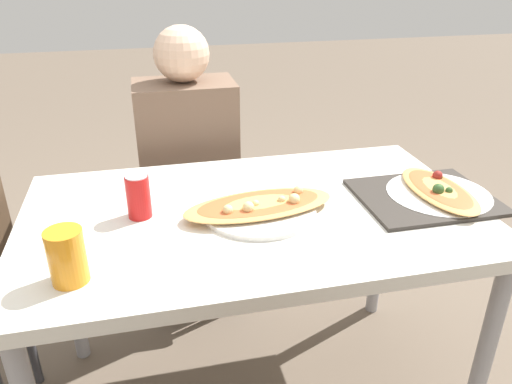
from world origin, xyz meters
name	(u,v)px	position (x,y,z in m)	size (l,w,h in m)	color
dining_table	(253,232)	(0.00, 0.00, 0.66)	(1.31, 0.78, 0.74)	silver
chair_far_seated	(188,183)	(-0.13, 0.72, 0.51)	(0.40, 0.40, 0.88)	#3F2D1E
person_seated	(188,151)	(-0.13, 0.61, 0.70)	(0.38, 0.27, 1.17)	#2D2D38
pizza_main	(259,207)	(0.01, -0.02, 0.75)	(0.45, 0.32, 0.06)	white
soda_can	(138,196)	(-0.32, 0.04, 0.80)	(0.07, 0.07, 0.12)	red
drink_glass	(67,256)	(-0.48, -0.24, 0.80)	(0.08, 0.08, 0.13)	orange
serving_tray	(424,197)	(0.52, -0.04, 0.74)	(0.39, 0.32, 0.01)	#332D28
pizza_second	(439,192)	(0.56, -0.04, 0.75)	(0.31, 0.34, 0.06)	white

